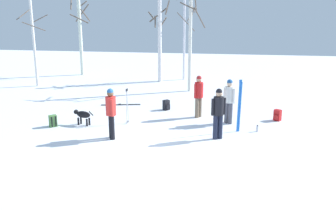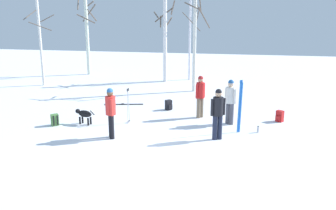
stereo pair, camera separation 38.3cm
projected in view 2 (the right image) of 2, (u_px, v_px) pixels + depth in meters
ground_plane at (143, 148)px, 10.86m from camera, size 60.00×60.00×0.00m
person_0 at (111, 110)px, 11.53m from camera, size 0.34×0.46×1.72m
person_1 at (230, 99)px, 13.09m from camera, size 0.44×0.35×1.72m
person_2 at (200, 94)px, 13.95m from camera, size 0.34×0.45×1.72m
person_3 at (218, 111)px, 11.40m from camera, size 0.46×0.34×1.72m
dog at (84, 114)px, 13.21m from camera, size 0.88×0.35×0.57m
ski_pair_planted_0 at (240, 107)px, 12.13m from camera, size 0.14×0.12×1.87m
ski_pair_lying_0 at (124, 104)px, 16.30m from camera, size 1.80×0.63×0.05m
ski_poles_0 at (128, 105)px, 13.26m from camera, size 0.07×0.23×1.36m
backpack_0 at (280, 116)px, 13.57m from camera, size 0.33×0.34×0.44m
backpack_1 at (169, 105)px, 15.31m from camera, size 0.35×0.34×0.44m
backpack_2 at (55, 120)px, 13.08m from camera, size 0.34×0.34×0.44m
water_bottle_0 at (258, 129)px, 12.29m from camera, size 0.07×0.07×0.24m
birch_tree_0 at (40, 39)px, 20.37m from camera, size 1.57×1.64×5.27m
birch_tree_1 at (87, 34)px, 24.42m from camera, size 1.49×1.37×5.40m
birch_tree_2 at (165, 37)px, 21.56m from camera, size 1.46×1.52×5.30m
birch_tree_3 at (190, 36)px, 22.23m from camera, size 1.11×1.40×5.33m
birch_tree_4 at (195, 35)px, 18.56m from camera, size 1.55×1.54×6.01m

